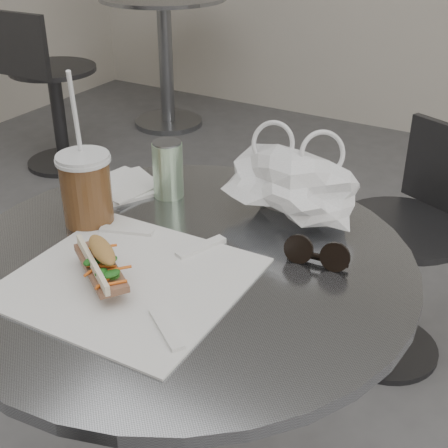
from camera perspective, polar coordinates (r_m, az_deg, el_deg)
The scene contains 11 objects.
cafe_table at distance 1.19m, azimuth -3.32°, elevation -14.32°, with size 0.76×0.76×0.74m.
bg_table at distance 3.68m, azimuth -5.39°, elevation 15.88°, with size 0.70×0.70×0.74m.
chair_far at distance 1.89m, azimuth 16.26°, elevation -3.26°, with size 0.39×0.41×0.69m.
bg_chair at distance 3.20m, azimuth -15.61°, elevation 10.91°, with size 0.42×0.43×0.79m.
sandwich_paper at distance 0.97m, azimuth -8.64°, elevation -5.02°, with size 0.34×0.32×0.00m, color white.
banh_mi at distance 0.96m, azimuth -11.14°, elevation -3.59°, with size 0.19×0.17×0.06m.
iced_coffee at distance 1.12m, azimuth -12.50°, elevation 3.26°, with size 0.10×0.10×0.28m.
sunglasses at distance 1.00m, azimuth 8.49°, elevation -2.80°, with size 0.11×0.03×0.05m.
plastic_bag at distance 1.13m, azimuth 6.08°, elevation 3.59°, with size 0.24×0.18×0.12m, color white, non-canonical shape.
napkin_stack at distance 1.27m, azimuth -9.27°, elevation 3.45°, with size 0.19×0.19×0.01m.
drink_can at distance 1.21m, azimuth -5.15°, elevation 5.01°, with size 0.06×0.06×0.11m.
Camera 1 is at (0.50, -0.52, 1.28)m, focal length 50.00 mm.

